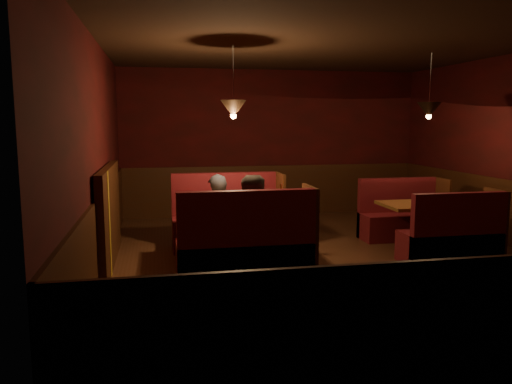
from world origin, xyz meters
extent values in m
cube|color=#472717|center=(0.00, 0.00, -0.01)|extent=(6.00, 7.00, 0.01)
cube|color=black|center=(0.00, 0.00, 2.90)|extent=(6.00, 7.00, 0.01)
cube|color=black|center=(0.00, 3.50, 1.45)|extent=(6.00, 0.01, 2.90)
cube|color=black|center=(-3.00, 0.00, 1.45)|extent=(0.01, 7.00, 2.90)
cube|color=#3C1B0B|center=(0.00, 3.48, 0.50)|extent=(6.00, 0.04, 1.00)
cube|color=#3C1B0B|center=(0.00, -3.48, 0.50)|extent=(6.00, 0.04, 1.00)
cube|color=#3C1B0B|center=(-2.98, 0.00, 0.50)|extent=(0.04, 7.00, 1.00)
cube|color=#3C1B0B|center=(-2.92, 0.40, 0.65)|extent=(0.10, 2.20, 1.30)
cube|color=gold|center=(-2.87, -0.15, 0.65)|extent=(0.01, 0.12, 1.30)
cylinder|color=#333333|center=(-1.29, 0.15, 2.45)|extent=(0.01, 0.01, 0.80)
cone|color=black|center=(-1.29, 0.15, 2.05)|extent=(0.34, 0.34, 0.22)
sphere|color=#FFBF72|center=(-1.29, 0.15, 1.96)|extent=(0.08, 0.08, 0.08)
cylinder|color=#333333|center=(1.57, 0.29, 2.45)|extent=(0.01, 0.01, 0.80)
cone|color=black|center=(1.57, 0.29, 2.05)|extent=(0.34, 0.34, 0.22)
sphere|color=#FFBF72|center=(1.57, 0.29, 1.96)|extent=(0.08, 0.08, 0.08)
cube|color=brown|center=(-1.29, 0.15, 0.77)|extent=(1.49, 0.90, 0.05)
cylinder|color=#3C1B0B|center=(-1.29, 0.15, 0.37)|extent=(0.15, 0.15, 0.74)
cylinder|color=#3C1B0B|center=(-1.29, 0.15, 0.02)|extent=(0.60, 0.60, 0.04)
cylinder|color=silver|center=(-1.27, 0.04, 0.81)|extent=(0.30, 0.30, 0.02)
cube|color=black|center=(-1.20, 0.01, 0.83)|extent=(0.10, 0.09, 0.04)
ellipsoid|color=silver|center=(-1.34, -0.03, 0.85)|extent=(0.07, 0.07, 0.06)
cube|color=tan|center=(-1.15, -0.03, 0.83)|extent=(0.09, 0.08, 0.03)
cylinder|color=silver|center=(-1.27, -0.01, 0.82)|extent=(0.12, 0.09, 0.01)
cylinder|color=silver|center=(-1.42, 0.32, 0.80)|extent=(0.28, 0.28, 0.02)
ellipsoid|color=beige|center=(-1.42, 0.39, 0.84)|extent=(0.11, 0.11, 0.06)
cube|color=silver|center=(-1.37, 0.31, 0.82)|extent=(0.17, 0.15, 0.00)
cylinder|color=white|center=(-0.92, 0.16, 0.84)|extent=(0.06, 0.06, 0.09)
cylinder|color=white|center=(-0.75, 0.42, 0.88)|extent=(0.08, 0.08, 0.16)
cylinder|color=white|center=(-0.75, -0.06, 0.88)|extent=(0.08, 0.08, 0.16)
cylinder|color=#47230F|center=(-0.63, 0.22, 0.88)|extent=(0.06, 0.06, 0.17)
cylinder|color=#47230F|center=(-0.63, 0.22, 1.00)|extent=(0.03, 0.03, 0.07)
ellipsoid|color=white|center=(-0.85, 0.01, 0.82)|extent=(0.12, 0.12, 0.05)
cube|color=#550F19|center=(-1.29, 0.92, 0.24)|extent=(1.59, 0.58, 0.48)
cube|color=#550F19|center=(-1.29, 1.15, 0.56)|extent=(1.59, 0.13, 1.12)
cube|color=#3C1B0B|center=(-0.47, 0.92, 0.56)|extent=(0.04, 0.58, 1.12)
cube|color=#550F19|center=(-1.29, -0.62, 0.24)|extent=(1.59, 0.58, 0.48)
cube|color=#550F19|center=(-1.29, -0.84, 0.56)|extent=(1.59, 0.13, 1.12)
cube|color=#3C1B0B|center=(-0.47, -0.62, 0.56)|extent=(0.04, 0.58, 1.12)
cube|color=brown|center=(1.57, 0.29, 0.67)|extent=(1.23, 0.79, 0.05)
cylinder|color=#3C1B0B|center=(1.57, 0.29, 0.32)|extent=(0.13, 0.13, 0.65)
cylinder|color=#3C1B0B|center=(1.57, 0.29, 0.02)|extent=(0.52, 0.52, 0.04)
cube|color=#550F19|center=(1.57, 0.96, 0.21)|extent=(1.32, 0.51, 0.42)
cube|color=#550F19|center=(1.57, 1.16, 0.49)|extent=(1.32, 0.11, 0.97)
cube|color=#3C1B0B|center=(2.25, 0.96, 0.49)|extent=(0.04, 0.51, 0.97)
cube|color=#550F19|center=(1.57, -0.38, 0.21)|extent=(1.32, 0.51, 0.42)
cube|color=#550F19|center=(1.57, -0.58, 0.49)|extent=(1.32, 0.11, 0.97)
cube|color=#3C1B0B|center=(2.25, -0.38, 0.49)|extent=(0.04, 0.51, 0.97)
imported|color=#2A2C35|center=(-1.44, 0.75, 0.75)|extent=(0.58, 0.42, 1.49)
imported|color=#37312B|center=(-1.11, -0.45, 0.80)|extent=(0.83, 0.67, 1.59)
camera|label=1|loc=(-2.27, -6.33, 1.89)|focal=35.00mm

